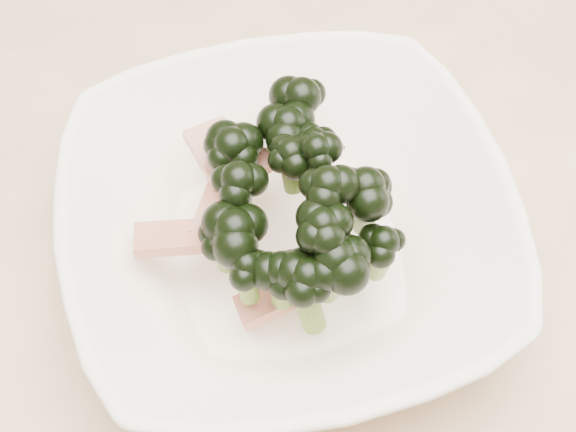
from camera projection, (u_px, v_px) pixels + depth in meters
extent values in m
cube|color=tan|center=(403.00, 214.00, 0.57)|extent=(1.20, 0.80, 0.04)
cylinder|color=tan|center=(545.00, 29.00, 1.20)|extent=(0.06, 0.06, 0.71)
imported|color=white|center=(288.00, 230.00, 0.50)|extent=(0.34, 0.34, 0.07)
cylinder|color=#536F25|center=(301.00, 128.00, 0.52)|extent=(0.02, 0.03, 0.05)
ellipsoid|color=black|center=(302.00, 97.00, 0.50)|extent=(0.04, 0.04, 0.03)
cylinder|color=#536F25|center=(313.00, 161.00, 0.49)|extent=(0.02, 0.02, 0.03)
ellipsoid|color=black|center=(314.00, 141.00, 0.48)|extent=(0.03, 0.03, 0.02)
cylinder|color=#536F25|center=(362.00, 215.00, 0.47)|extent=(0.03, 0.02, 0.05)
ellipsoid|color=black|center=(366.00, 186.00, 0.44)|extent=(0.04, 0.04, 0.03)
cylinder|color=#536F25|center=(315.00, 174.00, 0.48)|extent=(0.02, 0.02, 0.04)
ellipsoid|color=black|center=(316.00, 148.00, 0.46)|extent=(0.03, 0.03, 0.02)
cylinder|color=#536F25|center=(234.00, 169.00, 0.50)|extent=(0.02, 0.02, 0.04)
ellipsoid|color=black|center=(232.00, 145.00, 0.48)|extent=(0.04, 0.04, 0.03)
cylinder|color=#536F25|center=(291.00, 171.00, 0.48)|extent=(0.01, 0.02, 0.03)
ellipsoid|color=black|center=(291.00, 152.00, 0.46)|extent=(0.03, 0.03, 0.02)
cylinder|color=#536F25|center=(237.00, 250.00, 0.47)|extent=(0.02, 0.02, 0.04)
ellipsoid|color=black|center=(235.00, 229.00, 0.45)|extent=(0.04, 0.04, 0.03)
cylinder|color=#536F25|center=(321.00, 250.00, 0.45)|extent=(0.02, 0.01, 0.05)
ellipsoid|color=black|center=(323.00, 224.00, 0.43)|extent=(0.03, 0.03, 0.03)
cylinder|color=#536F25|center=(326.00, 210.00, 0.46)|extent=(0.02, 0.01, 0.04)
ellipsoid|color=black|center=(328.00, 184.00, 0.43)|extent=(0.03, 0.03, 0.03)
cylinder|color=#536F25|center=(380.00, 263.00, 0.47)|extent=(0.02, 0.02, 0.04)
ellipsoid|color=black|center=(384.00, 241.00, 0.45)|extent=(0.03, 0.03, 0.02)
cylinder|color=#536F25|center=(282.00, 288.00, 0.46)|extent=(0.02, 0.02, 0.03)
ellipsoid|color=black|center=(282.00, 270.00, 0.44)|extent=(0.04, 0.04, 0.03)
cylinder|color=#536F25|center=(288.00, 146.00, 0.50)|extent=(0.02, 0.02, 0.03)
ellipsoid|color=black|center=(288.00, 124.00, 0.48)|extent=(0.04, 0.04, 0.03)
cylinder|color=#536F25|center=(333.00, 282.00, 0.45)|extent=(0.02, 0.03, 0.05)
ellipsoid|color=black|center=(335.00, 258.00, 0.43)|extent=(0.04, 0.04, 0.03)
cylinder|color=#536F25|center=(225.00, 251.00, 0.47)|extent=(0.01, 0.02, 0.03)
ellipsoid|color=black|center=(223.00, 235.00, 0.45)|extent=(0.03, 0.03, 0.03)
cylinder|color=#536F25|center=(240.00, 200.00, 0.47)|extent=(0.02, 0.01, 0.03)
ellipsoid|color=black|center=(238.00, 179.00, 0.45)|extent=(0.04, 0.04, 0.03)
cylinder|color=#536F25|center=(248.00, 282.00, 0.46)|extent=(0.01, 0.02, 0.03)
ellipsoid|color=black|center=(246.00, 265.00, 0.44)|extent=(0.03, 0.03, 0.02)
cylinder|color=#536F25|center=(365.00, 209.00, 0.49)|extent=(0.01, 0.02, 0.03)
ellipsoid|color=black|center=(368.00, 191.00, 0.47)|extent=(0.03, 0.03, 0.03)
cylinder|color=#536F25|center=(307.00, 300.00, 0.45)|extent=(0.02, 0.03, 0.05)
ellipsoid|color=black|center=(308.00, 275.00, 0.43)|extent=(0.04, 0.04, 0.03)
cube|color=maroon|center=(171.00, 238.00, 0.48)|extent=(0.05, 0.04, 0.02)
cube|color=maroon|center=(219.00, 153.00, 0.50)|extent=(0.03, 0.05, 0.01)
cube|color=maroon|center=(273.00, 298.00, 0.48)|extent=(0.05, 0.03, 0.02)
cube|color=maroon|center=(260.00, 152.00, 0.51)|extent=(0.05, 0.04, 0.01)
cube|color=maroon|center=(220.00, 212.00, 0.49)|extent=(0.05, 0.05, 0.02)
cube|color=maroon|center=(242.00, 168.00, 0.50)|extent=(0.04, 0.03, 0.01)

